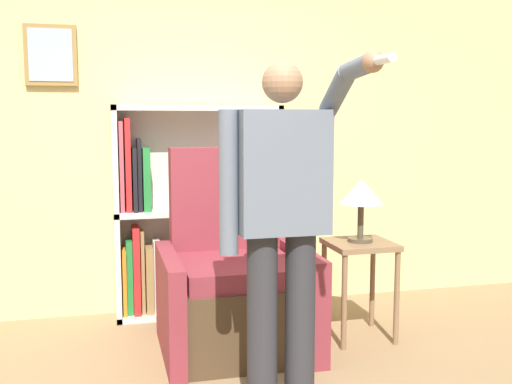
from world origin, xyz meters
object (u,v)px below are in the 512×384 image
(bookcase, at_px, (179,218))
(side_table, at_px, (360,261))
(armchair, at_px, (234,287))
(table_lamp, at_px, (361,194))
(person_standing, at_px, (282,217))

(bookcase, bearing_deg, side_table, -35.82)
(armchair, bearing_deg, table_lamp, -3.09)
(person_standing, bearing_deg, bookcase, 99.88)
(bookcase, bearing_deg, person_standing, -80.12)
(bookcase, relative_size, person_standing, 0.90)
(bookcase, relative_size, table_lamp, 3.74)
(side_table, bearing_deg, bookcase, 144.18)
(bookcase, height_order, person_standing, person_standing)
(bookcase, relative_size, armchair, 1.22)
(table_lamp, bearing_deg, side_table, -135.00)
(armchair, height_order, person_standing, person_standing)
(person_standing, bearing_deg, side_table, 47.75)
(armchair, xyz_separation_m, table_lamp, (0.85, -0.05, 0.58))
(armchair, distance_m, person_standing, 1.11)
(armchair, distance_m, side_table, 0.86)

